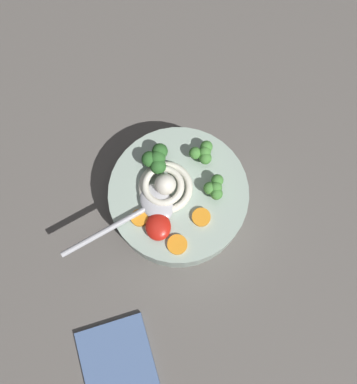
{
  "coord_description": "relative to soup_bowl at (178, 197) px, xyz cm",
  "views": [
    {
      "loc": [
        17.26,
        -4.35,
        69.37
      ],
      "look_at": [
        0.73,
        -2.89,
        10.55
      ],
      "focal_mm": 39.22,
      "sensor_mm": 36.0,
      "label": 1
    }
  ],
  "objects": [
    {
      "name": "table_slab",
      "position": [
        -0.73,
        2.89,
        -5.38
      ],
      "size": [
        111.05,
        111.05,
        4.19
      ],
      "primitive_type": "cube",
      "color": "#5B5651",
      "rests_on": "ground"
    },
    {
      "name": "soup_bowl",
      "position": [
        0.0,
        0.0,
        0.0
      ],
      "size": [
        20.68,
        20.68,
        6.36
      ],
      "color": "#9EB2A3",
      "rests_on": "table_slab"
    },
    {
      "name": "noodle_pile",
      "position": [
        -0.75,
        -1.9,
        4.17
      ],
      "size": [
        8.75,
        8.58,
        3.52
      ],
      "color": "silver",
      "rests_on": "soup_bowl"
    },
    {
      "name": "soup_spoon",
      "position": [
        2.1,
        -4.54,
        3.88
      ],
      "size": [
        10.31,
        17.04,
        1.6
      ],
      "rotation": [
        0.0,
        0.0,
        5.15
      ],
      "color": "#B7B7BC",
      "rests_on": "soup_bowl"
    },
    {
      "name": "chili_sauce_dollop",
      "position": [
        5.05,
        -3.32,
        3.99
      ],
      "size": [
        4.04,
        3.64,
        1.82
      ],
      "primitive_type": "ellipsoid",
      "color": "red",
      "rests_on": "soup_bowl"
    },
    {
      "name": "broccoli_floret_front",
      "position": [
        0.33,
        5.16,
        4.8
      ],
      "size": [
        3.48,
        3.0,
        2.75
      ],
      "color": "#7A9E60",
      "rests_on": "soup_bowl"
    },
    {
      "name": "broccoli_floret_center",
      "position": [
        -4.6,
        -2.8,
        5.32
      ],
      "size": [
        4.54,
        3.9,
        3.59
      ],
      "color": "#7A9E60",
      "rests_on": "soup_bowl"
    },
    {
      "name": "broccoli_floret_far",
      "position": [
        -5.13,
        4.16,
        4.84
      ],
      "size": [
        3.55,
        3.06,
        2.81
      ],
      "color": "#7A9E60",
      "rests_on": "soup_bowl"
    },
    {
      "name": "carrot_slice_rear",
      "position": [
        3.44,
        -5.9,
        3.45
      ],
      "size": [
        2.45,
        2.45,
        0.74
      ],
      "primitive_type": "cylinder",
      "color": "orange",
      "rests_on": "soup_bowl"
    },
    {
      "name": "carrot_slice_extra_b",
      "position": [
        7.7,
        -0.85,
        3.34
      ],
      "size": [
        2.87,
        2.87,
        0.52
      ],
      "primitive_type": "cylinder",
      "color": "orange",
      "rests_on": "soup_bowl"
    },
    {
      "name": "carrot_slice_right",
      "position": [
        4.1,
        3.33,
        3.41
      ],
      "size": [
        2.68,
        2.68,
        0.67
      ],
      "primitive_type": "cylinder",
      "color": "orange",
      "rests_on": "soup_bowl"
    },
    {
      "name": "folded_napkin",
      "position": [
        24.27,
        -10.57,
        -2.89
      ],
      "size": [
        15.75,
        12.78,
        0.8
      ],
      "primitive_type": "cube",
      "rotation": [
        0.0,
        0.0,
        0.21
      ],
      "color": "#4C6693",
      "rests_on": "table_slab"
    }
  ]
}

